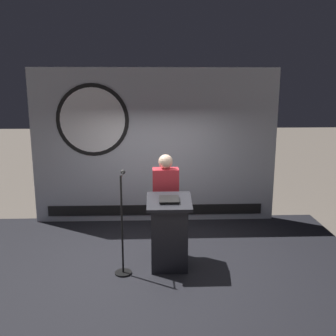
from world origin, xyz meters
The scene contains 6 objects.
ground_plane centered at (0.00, 0.00, 0.00)m, with size 40.00×40.00×0.00m, color #6B6056.
stage_platform centered at (0.00, 0.00, 0.15)m, with size 6.40×4.00×0.30m, color black.
banner_display centered at (-0.05, 1.85, 1.78)m, with size 4.67×0.12×2.95m.
podium centered at (0.18, -0.23, 0.84)m, with size 0.64×0.50×1.11m.
speaker_person centered at (0.15, 0.25, 1.13)m, with size 0.40×0.26×1.62m.
microphone_stand centered at (-0.48, -0.32, 0.81)m, with size 0.24×0.57×1.45m.
Camera 1 is at (-0.05, -5.50, 2.99)m, focal length 41.40 mm.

